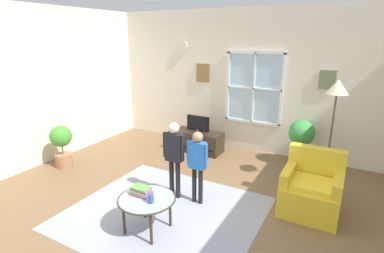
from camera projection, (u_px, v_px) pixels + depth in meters
The scene contains 16 objects.
ground_plane at pixel (173, 215), 4.14m from camera, with size 6.88×6.46×0.02m, color brown.
back_wall at pixel (249, 82), 6.22m from camera, with size 6.28×0.17×2.93m.
side_wall_left at pixel (16, 91), 5.20m from camera, with size 0.12×5.86×2.93m.
area_rug at pixel (165, 212), 4.19m from camera, with size 2.56×2.29×0.01m, color #999EAD.
tv_stand at pixel (198, 141), 6.39m from camera, with size 1.04×0.48×0.44m.
television at pixel (198, 123), 6.27m from camera, with size 0.51×0.08×0.34m.
armchair at pixel (311, 190), 4.14m from camera, with size 0.76×0.74×0.87m.
coffee_table at pixel (147, 200), 3.70m from camera, with size 0.73×0.73×0.46m.
book_stack at pixel (141, 191), 3.77m from camera, with size 0.25×0.19×0.10m.
cup at pixel (151, 199), 3.58m from camera, with size 0.07×0.07×0.10m, color #334C8C.
remote_near_books at pixel (143, 194), 3.77m from camera, with size 0.04×0.14×0.02m, color black.
person_blue_shirt at pixel (198, 159), 4.25m from camera, with size 0.33×0.15×1.10m.
person_black_shirt at pixel (174, 152), 4.40m from camera, with size 0.36×0.16×1.19m.
potted_plant_by_window at pixel (301, 137), 5.57m from camera, with size 0.47×0.47×0.89m.
potted_plant_corner at pixel (62, 143), 5.56m from camera, with size 0.39×0.39×0.80m.
floor_lamp at pixel (336, 98), 4.42m from camera, with size 0.32×0.32×1.78m.
Camera 1 is at (1.97, -3.03, 2.37)m, focal length 27.95 mm.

